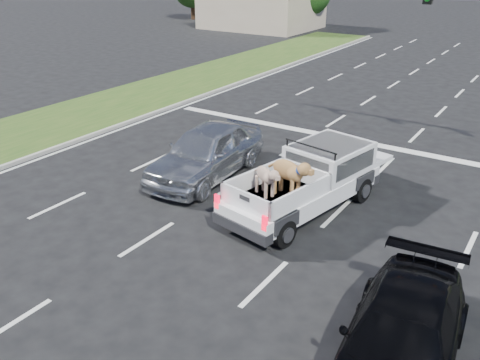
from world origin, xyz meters
name	(u,v)px	position (x,y,z in m)	size (l,w,h in m)	color
ground	(202,260)	(0.00, 0.00, 0.00)	(160.00, 160.00, 0.00)	black
road_markings	(319,170)	(0.00, 6.56, 0.01)	(17.75, 60.00, 0.01)	silver
grass_median_left	(76,118)	(-11.50, 6.00, 0.05)	(5.00, 60.00, 0.10)	#234515
curb_left	(116,127)	(-9.05, 6.00, 0.07)	(0.15, 60.00, 0.14)	gray
building_left	(262,4)	(-20.00, 36.00, 2.20)	(10.00, 8.00, 4.40)	#B8A68D
pickup_truck	(307,180)	(0.89, 3.74, 0.92)	(2.79, 5.39, 1.92)	black
silver_sedan	(206,152)	(-2.89, 4.10, 0.85)	(2.01, 4.99, 1.70)	silver
black_coupe	(401,341)	(5.00, -0.96, 0.68)	(1.91, 4.70, 1.36)	black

